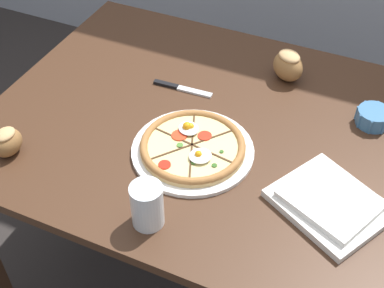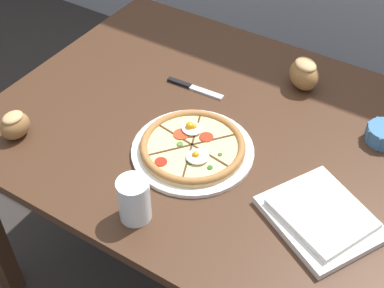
% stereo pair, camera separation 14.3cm
% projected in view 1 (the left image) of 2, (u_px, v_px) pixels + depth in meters
% --- Properties ---
extents(ground_plane, '(12.00, 12.00, 0.00)m').
position_uv_depth(ground_plane, '(206.00, 269.00, 2.04)').
color(ground_plane, '#2D2826').
extents(dining_table, '(1.27, 0.99, 0.74)m').
position_uv_depth(dining_table, '(210.00, 147.00, 1.60)').
color(dining_table, '#422819').
rests_on(dining_table, ground_plane).
extents(pizza, '(0.33, 0.33, 0.05)m').
position_uv_depth(pizza, '(192.00, 147.00, 1.44)').
color(pizza, white).
rests_on(pizza, dining_table).
extents(ramekin_bowl, '(0.10, 0.10, 0.05)m').
position_uv_depth(ramekin_bowl, '(374.00, 117.00, 1.52)').
color(ramekin_bowl, teal).
rests_on(ramekin_bowl, dining_table).
extents(napkin_folded, '(0.33, 0.31, 0.04)m').
position_uv_depth(napkin_folded, '(330.00, 202.00, 1.30)').
color(napkin_folded, silver).
rests_on(napkin_folded, dining_table).
extents(bread_piece_near, '(0.07, 0.09, 0.08)m').
position_uv_depth(bread_piece_near, '(7.00, 142.00, 1.42)').
color(bread_piece_near, olive).
rests_on(bread_piece_near, dining_table).
extents(bread_piece_mid, '(0.13, 0.13, 0.10)m').
position_uv_depth(bread_piece_mid, '(288.00, 65.00, 1.65)').
color(bread_piece_mid, olive).
rests_on(bread_piece_mid, dining_table).
extents(knife_main, '(0.19, 0.03, 0.01)m').
position_uv_depth(knife_main, '(182.00, 88.00, 1.64)').
color(knife_main, silver).
rests_on(knife_main, dining_table).
extents(water_glass, '(0.08, 0.08, 0.12)m').
position_uv_depth(water_glass, '(146.00, 207.00, 1.24)').
color(water_glass, white).
rests_on(water_glass, dining_table).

